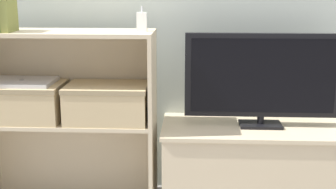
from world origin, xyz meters
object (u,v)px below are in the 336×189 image
Objects in this scene: storage_basket_right at (108,101)px; laptop at (22,82)px; tv at (263,77)px; storage_basket_left at (23,100)px; baby_monitor at (142,22)px; book_forest at (1,13)px; tv_stand at (258,167)px; book_olive at (9,13)px.

laptop is (-0.44, 0.00, 0.10)m from storage_basket_right.
storage_basket_right is (-0.80, -0.08, -0.12)m from tv.
laptop is at bearing -176.52° from tv.
baby_monitor is at bearing 1.38° from storage_basket_left.
book_forest is 0.69m from baby_monitor.
laptop is (-1.24, -0.08, 0.47)m from tv_stand.
storage_basket_left is 0.44m from storage_basket_right.
book_forest is at bearing -174.84° from tv_stand.
book_forest is at bearing -175.36° from baby_monitor.
baby_monitor is 0.70m from laptop.
book_olive is 0.65m from storage_basket_right.
book_forest is at bearing -146.78° from laptop.
laptop is at bearing -176.45° from tv_stand.
tv is at bearing 5.24° from book_olive.
tv is at bearing 5.60° from baby_monitor.
book_forest is 0.44× the size of storage_basket_left.
tv_stand is at bearing 3.55° from laptop.
laptop reaches higher than storage_basket_right.
baby_monitor is at bearing 4.91° from book_olive.
storage_basket_right is at bearing -174.60° from tv.
storage_basket_right reaches higher than tv_stand.
book_forest reaches higher than baby_monitor.
baby_monitor reaches higher than laptop.
book_forest is (-1.30, -0.12, 0.83)m from tv_stand.
storage_basket_left is 0.10m from laptop.
tv is at bearing -90.00° from tv_stand.
tv_stand is 0.49m from tv.
storage_basket_right is (0.51, 0.04, -0.45)m from book_forest.
book_olive is at bearing -0.00° from book_forest.
tv_stand is 8.38× the size of baby_monitor.
tv_stand is 1.29× the size of tv.
book_forest is at bearing -146.78° from storage_basket_left.
book_olive reaches higher than laptop.
storage_basket_right is (-0.80, -0.08, 0.38)m from tv_stand.
tv is at bearing 5.40° from storage_basket_right.
tv is 0.81m from storage_basket_right.
laptop is at bearing 58.72° from book_olive.
storage_basket_right is 0.45m from laptop.
laptop is (0.02, 0.04, -0.35)m from book_olive.
storage_basket_left and storage_basket_right have the same top height.
baby_monitor is 0.74m from storage_basket_left.
book_olive is at bearing -121.28° from storage_basket_left.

